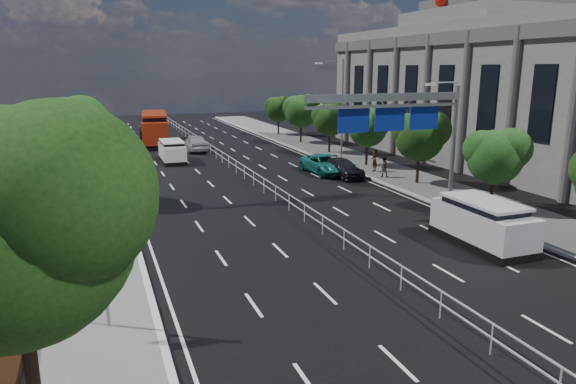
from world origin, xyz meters
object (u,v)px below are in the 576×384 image
overhead_gantry (402,114)px  toilet_sign (86,245)px  near_car_dark (146,132)px  pedestrian_b (384,167)px  silver_minivan (483,223)px  parked_car_dark (342,168)px  parked_car_teal (325,164)px  pedestrian_a (375,160)px  red_bus (155,127)px  near_car_silver (195,143)px  white_minivan (172,151)px

overhead_gantry → toilet_sign: bearing=-150.4°
near_car_dark → pedestrian_b: bearing=117.5°
silver_minivan → parked_car_dark: 16.69m
parked_car_dark → pedestrian_b: bearing=-40.3°
parked_car_teal → pedestrian_a: bearing=-20.9°
red_bus → silver_minivan: red_bus is taller
toilet_sign → near_car_dark: (6.24, 47.32, -2.20)m
near_car_silver → parked_car_teal: bearing=114.5°
overhead_gantry → pedestrian_a: size_ratio=5.78×
white_minivan → parked_car_dark: (11.45, -11.08, -0.28)m
overhead_gantry → near_car_silver: bearing=106.8°
silver_minivan → parked_car_teal: silver_minivan is taller
white_minivan → pedestrian_a: white_minivan is taller
pedestrian_a → pedestrian_b: (-0.45, -2.17, -0.12)m
red_bus → parked_car_teal: 24.63m
red_bus → near_car_silver: 7.74m
parked_car_dark → parked_car_teal: bearing=109.4°
red_bus → parked_car_teal: size_ratio=2.19×
parked_car_dark → pedestrian_a: bearing=0.9°
overhead_gantry → white_minivan: bearing=118.4°
white_minivan → overhead_gantry: bearing=-61.5°
near_car_silver → parked_car_dark: bearing=114.3°
red_bus → parked_car_teal: red_bus is taller
parked_car_dark → overhead_gantry: bearing=-99.1°
overhead_gantry → silver_minivan: size_ratio=1.92×
near_car_dark → silver_minivan: silver_minivan is taller
near_car_dark → parked_car_teal: size_ratio=0.85×
near_car_dark → pedestrian_b: pedestrian_b is taller
white_minivan → red_bus: 12.67m
near_car_silver → near_car_dark: (-3.72, 11.62, -0.10)m
red_bus → toilet_sign: bearing=-93.2°
overhead_gantry → red_bus: overhead_gantry is taller
white_minivan → parked_car_dark: size_ratio=0.96×
toilet_sign → near_car_silver: 37.12m
overhead_gantry → parked_car_teal: size_ratio=1.92×
overhead_gantry → white_minivan: overhead_gantry is taller
red_bus → near_car_silver: size_ratio=2.36×
near_car_silver → pedestrian_a: bearing=122.6°
toilet_sign → pedestrian_a: toilet_sign is taller
parked_car_teal → pedestrian_a: (3.78, -1.27, 0.29)m
toilet_sign → overhead_gantry: 20.52m
parked_car_teal → pedestrian_b: 4.79m
white_minivan → red_bus: red_bus is taller
toilet_sign → white_minivan: toilet_sign is taller
near_car_silver → pedestrian_b: bearing=118.3°
overhead_gantry → red_bus: (-10.85, 32.67, -3.83)m
red_bus → silver_minivan: 41.77m
near_car_silver → parked_car_teal: 16.94m
white_minivan → near_car_silver: white_minivan is taller
near_car_silver → pedestrian_b: near_car_silver is taller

